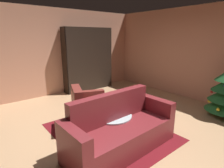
# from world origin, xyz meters

# --- Properties ---
(ground_plane) EXTENTS (7.30, 7.30, 0.00)m
(ground_plane) POSITION_xyz_m (0.00, 0.00, 0.00)
(ground_plane) COLOR tan
(wall_back) EXTENTS (5.96, 0.06, 2.67)m
(wall_back) POSITION_xyz_m (0.00, 3.07, 1.33)
(wall_back) COLOR tan
(wall_back) RESTS_ON ground
(wall_left) EXTENTS (0.06, 6.20, 2.67)m
(wall_left) POSITION_xyz_m (-2.95, 0.00, 1.33)
(wall_left) COLOR tan
(wall_left) RESTS_ON ground
(area_rug) EXTENTS (2.32, 1.90, 0.01)m
(area_rug) POSITION_xyz_m (0.11, -0.13, 0.00)
(area_rug) COLOR maroon
(area_rug) RESTS_ON ground
(bookshelf_unit) EXTENTS (0.36, 1.76, 2.11)m
(bookshelf_unit) POSITION_xyz_m (-2.70, 1.28, 1.03)
(bookshelf_unit) COLOR black
(bookshelf_unit) RESTS_ON ground
(armchair_red) EXTENTS (1.11, 1.00, 0.88)m
(armchair_red) POSITION_xyz_m (-0.27, -0.33, 0.32)
(armchair_red) COLOR maroon
(armchair_red) RESTS_ON ground
(couch_red) EXTENTS (0.78, 1.97, 0.92)m
(couch_red) POSITION_xyz_m (0.64, -0.32, 0.32)
(couch_red) COLOR maroon
(couch_red) RESTS_ON ground
(coffee_table) EXTENTS (0.73, 0.73, 0.45)m
(coffee_table) POSITION_xyz_m (0.28, -0.20, 0.41)
(coffee_table) COLOR black
(coffee_table) RESTS_ON ground
(book_stack_on_table) EXTENTS (0.22, 0.17, 0.06)m
(book_stack_on_table) POSITION_xyz_m (0.22, -0.25, 0.48)
(book_stack_on_table) COLOR red
(book_stack_on_table) RESTS_ON coffee_table
(bottle_on_table) EXTENTS (0.08, 0.08, 0.31)m
(bottle_on_table) POSITION_xyz_m (0.44, -0.32, 0.57)
(bottle_on_table) COLOR #582423
(bottle_on_table) RESTS_ON coffee_table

